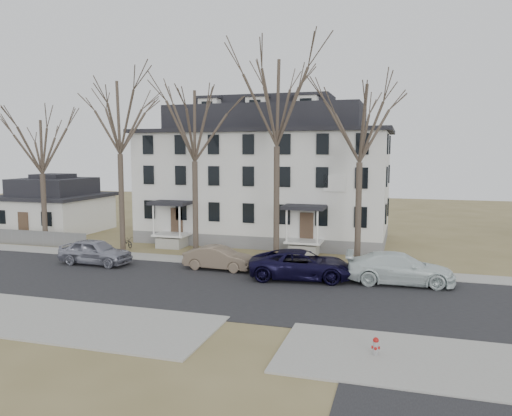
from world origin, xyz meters
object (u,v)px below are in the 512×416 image
(tree_mid_right, at_px, (360,118))
(car_silver, at_px, (95,252))
(car_navy, at_px, (302,265))
(tree_far_left, at_px, (119,112))
(small_house, at_px, (54,208))
(car_tan, at_px, (219,258))
(boarding_house, at_px, (266,176))
(tree_center, at_px, (277,97))
(fire_hydrant, at_px, (376,347))
(tree_bungalow, at_px, (41,143))
(car_white, at_px, (400,269))
(bicycle_left, at_px, (127,243))
(tree_mid_left, at_px, (194,121))

(tree_mid_right, xyz_separation_m, car_silver, (-16.64, -4.76, -8.76))
(tree_mid_right, bearing_deg, car_navy, -120.90)
(tree_far_left, xyz_separation_m, car_silver, (0.86, -4.76, -9.51))
(small_house, xyz_separation_m, car_silver, (11.86, -10.96, -1.41))
(car_tan, distance_m, car_navy, 5.57)
(car_tan, bearing_deg, boarding_house, 2.97)
(tree_far_left, distance_m, car_silver, 10.66)
(car_tan, bearing_deg, car_silver, 98.53)
(tree_center, relative_size, fire_hydrant, 19.83)
(tree_center, bearing_deg, tree_mid_right, 0.00)
(small_house, bearing_deg, tree_bungalow, -57.16)
(tree_far_left, distance_m, tree_center, 12.02)
(small_house, xyz_separation_m, tree_bungalow, (4.00, -6.20, 5.87))
(tree_center, bearing_deg, fire_hydrant, -63.12)
(car_navy, distance_m, car_white, 5.53)
(car_white, bearing_deg, boarding_house, 38.12)
(tree_mid_right, distance_m, car_navy, 10.30)
(bicycle_left, xyz_separation_m, fire_hydrant, (19.76, -15.79, -0.04))
(tree_mid_right, bearing_deg, bicycle_left, 176.89)
(tree_center, bearing_deg, boarding_house, 110.20)
(boarding_house, relative_size, car_navy, 3.42)
(car_white, bearing_deg, fire_hydrant, 171.88)
(tree_bungalow, distance_m, car_tan, 18.22)
(tree_far_left, height_order, car_tan, tree_far_left)
(tree_far_left, relative_size, tree_mid_left, 1.08)
(bicycle_left, bearing_deg, tree_mid_left, -67.82)
(car_navy, bearing_deg, car_tan, 73.18)
(tree_bungalow, distance_m, car_navy, 23.37)
(tree_center, distance_m, car_navy, 11.57)
(car_navy, bearing_deg, car_white, -92.09)
(car_tan, height_order, car_white, car_white)
(small_house, bearing_deg, tree_mid_right, -12.27)
(tree_far_left, bearing_deg, tree_mid_right, 0.00)
(small_house, relative_size, tree_mid_right, 0.68)
(car_silver, bearing_deg, car_tan, -81.48)
(tree_center, height_order, car_navy, tree_center)
(car_white, bearing_deg, small_house, 67.38)
(car_silver, relative_size, car_white, 0.82)
(boarding_house, bearing_deg, tree_center, -69.80)
(small_house, xyz_separation_m, tree_mid_right, (28.50, -6.20, 7.35))
(car_silver, height_order, car_tan, car_silver)
(bicycle_left, height_order, fire_hydrant, bicycle_left)
(small_house, xyz_separation_m, tree_mid_left, (17.00, -6.20, 7.35))
(tree_center, bearing_deg, car_navy, -59.69)
(boarding_house, relative_size, tree_center, 1.41)
(tree_center, height_order, fire_hydrant, tree_center)
(tree_mid_right, relative_size, bicycle_left, 8.02)
(boarding_house, xyz_separation_m, tree_mid_right, (8.50, -8.15, 4.22))
(bicycle_left, distance_m, fire_hydrant, 25.29)
(tree_mid_left, xyz_separation_m, bicycle_left, (-6.24, 0.97, -9.18))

